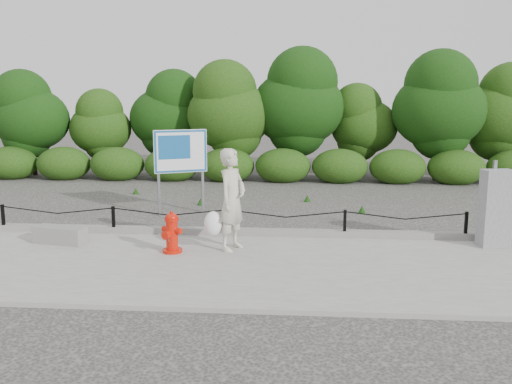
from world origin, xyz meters
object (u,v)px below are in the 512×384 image
object	(u,v)px
advertising_sign	(180,155)
concrete_block	(60,235)
pedestrian	(231,201)
utility_cabinet	(495,208)
fire_hydrant	(172,233)

from	to	relation	value
advertising_sign	concrete_block	bearing A→B (deg)	-144.44
pedestrian	advertising_sign	bearing A→B (deg)	51.42
pedestrian	advertising_sign	world-z (taller)	advertising_sign
utility_cabinet	concrete_block	bearing A→B (deg)	172.43
fire_hydrant	utility_cabinet	xyz separation A→B (m)	(6.31, 0.90, 0.39)
pedestrian	utility_cabinet	distance (m)	5.24
concrete_block	utility_cabinet	size ratio (longest dim) A/B	0.63
fire_hydrant	concrete_block	bearing A→B (deg)	-167.05
fire_hydrant	advertising_sign	size ratio (longest dim) A/B	0.37
utility_cabinet	pedestrian	bearing A→B (deg)	176.42
utility_cabinet	advertising_sign	xyz separation A→B (m)	(-6.89, 2.75, 0.69)
fire_hydrant	advertising_sign	distance (m)	3.85
pedestrian	utility_cabinet	bearing A→B (deg)	-58.44
concrete_block	advertising_sign	bearing A→B (deg)	59.96
concrete_block	fire_hydrant	bearing A→B (deg)	-10.98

